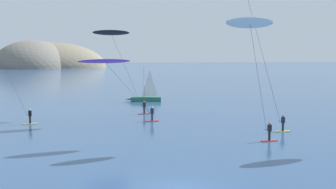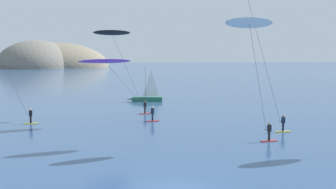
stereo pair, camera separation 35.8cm
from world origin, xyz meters
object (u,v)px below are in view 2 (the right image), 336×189
object	(u,v)px
kitesurfer_purple	(109,65)
kitesurfer_yellow	(249,2)
kitesurfer_white	(251,32)
kitesurfer_black	(115,41)
sailboat_near	(146,97)

from	to	relation	value
kitesurfer_purple	kitesurfer_yellow	size ratio (longest dim) A/B	0.64
kitesurfer_purple	kitesurfer_white	bearing A→B (deg)	-42.17
kitesurfer_purple	kitesurfer_yellow	xyz separation A→B (m)	(13.27, -7.37, 6.04)
kitesurfer_white	kitesurfer_yellow	size ratio (longest dim) A/B	0.78
kitesurfer_yellow	kitesurfer_black	world-z (taller)	kitesurfer_yellow
kitesurfer_white	sailboat_near	bearing A→B (deg)	102.59
kitesurfer_yellow	kitesurfer_black	bearing A→B (deg)	132.86
kitesurfer_yellow	kitesurfer_black	distance (m)	18.81
sailboat_near	kitesurfer_black	world-z (taller)	kitesurfer_black
sailboat_near	kitesurfer_purple	distance (m)	22.66
sailboat_near	kitesurfer_white	distance (m)	34.45
kitesurfer_purple	sailboat_near	bearing A→B (deg)	76.54
sailboat_near	kitesurfer_white	size ratio (longest dim) A/B	0.55
sailboat_near	kitesurfer_purple	bearing A→B (deg)	-103.46
kitesurfer_purple	kitesurfer_black	xyz separation A→B (m)	(0.66, 6.22, 2.80)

